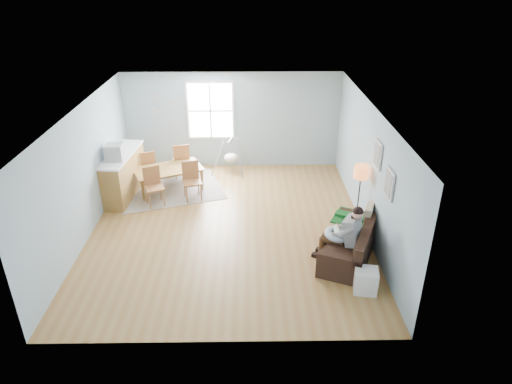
{
  "coord_description": "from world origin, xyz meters",
  "views": [
    {
      "loc": [
        0.47,
        -8.81,
        5.26
      ],
      "look_at": [
        0.6,
        -0.29,
        1.0
      ],
      "focal_mm": 32.0,
      "sensor_mm": 36.0,
      "label": 1
    }
  ],
  "objects_px": {
    "counter": "(123,174)",
    "baby_swing": "(231,157)",
    "dining_table": "(169,179)",
    "toddler": "(352,223)",
    "father": "(345,232)",
    "chair_nw": "(148,165)",
    "floor_lamp": "(361,178)",
    "chair_se": "(191,178)",
    "monitor": "(114,152)",
    "chair_ne": "(182,159)",
    "sofa": "(352,244)",
    "chair_sw": "(153,183)",
    "storage_cube": "(365,281)"
  },
  "relations": [
    {
      "from": "floor_lamp",
      "to": "monitor",
      "type": "relative_size",
      "value": 3.78
    },
    {
      "from": "monitor",
      "to": "floor_lamp",
      "type": "bearing_deg",
      "value": -14.69
    },
    {
      "from": "toddler",
      "to": "floor_lamp",
      "type": "relative_size",
      "value": 0.49
    },
    {
      "from": "storage_cube",
      "to": "dining_table",
      "type": "height_order",
      "value": "dining_table"
    },
    {
      "from": "sofa",
      "to": "baby_swing",
      "type": "height_order",
      "value": "baby_swing"
    },
    {
      "from": "dining_table",
      "to": "chair_se",
      "type": "relative_size",
      "value": 1.76
    },
    {
      "from": "storage_cube",
      "to": "baby_swing",
      "type": "relative_size",
      "value": 0.41
    },
    {
      "from": "chair_nw",
      "to": "chair_ne",
      "type": "bearing_deg",
      "value": 17.24
    },
    {
      "from": "floor_lamp",
      "to": "father",
      "type": "bearing_deg",
      "value": -113.03
    },
    {
      "from": "counter",
      "to": "baby_swing",
      "type": "height_order",
      "value": "counter"
    },
    {
      "from": "sofa",
      "to": "father",
      "type": "height_order",
      "value": "father"
    },
    {
      "from": "dining_table",
      "to": "chair_nw",
      "type": "bearing_deg",
      "value": 118.89
    },
    {
      "from": "father",
      "to": "storage_cube",
      "type": "xyz_separation_m",
      "value": [
        0.24,
        -0.9,
        -0.46
      ]
    },
    {
      "from": "floor_lamp",
      "to": "dining_table",
      "type": "height_order",
      "value": "floor_lamp"
    },
    {
      "from": "floor_lamp",
      "to": "chair_ne",
      "type": "relative_size",
      "value": 1.53
    },
    {
      "from": "chair_sw",
      "to": "counter",
      "type": "bearing_deg",
      "value": 148.92
    },
    {
      "from": "toddler",
      "to": "monitor",
      "type": "bearing_deg",
      "value": 156.58
    },
    {
      "from": "dining_table",
      "to": "counter",
      "type": "height_order",
      "value": "counter"
    },
    {
      "from": "counter",
      "to": "dining_table",
      "type": "bearing_deg",
      "value": 12.16
    },
    {
      "from": "storage_cube",
      "to": "chair_nw",
      "type": "relative_size",
      "value": 0.51
    },
    {
      "from": "storage_cube",
      "to": "chair_ne",
      "type": "height_order",
      "value": "chair_ne"
    },
    {
      "from": "counter",
      "to": "monitor",
      "type": "relative_size",
      "value": 5.01
    },
    {
      "from": "chair_se",
      "to": "sofa",
      "type": "bearing_deg",
      "value": -37.09
    },
    {
      "from": "chair_se",
      "to": "baby_swing",
      "type": "height_order",
      "value": "same"
    },
    {
      "from": "toddler",
      "to": "storage_cube",
      "type": "distance_m",
      "value": 1.37
    },
    {
      "from": "chair_se",
      "to": "baby_swing",
      "type": "relative_size",
      "value": 0.86
    },
    {
      "from": "chair_sw",
      "to": "chair_ne",
      "type": "bearing_deg",
      "value": 71.73
    },
    {
      "from": "chair_sw",
      "to": "baby_swing",
      "type": "bearing_deg",
      "value": 46.91
    },
    {
      "from": "dining_table",
      "to": "chair_ne",
      "type": "distance_m",
      "value": 0.82
    },
    {
      "from": "father",
      "to": "chair_nw",
      "type": "distance_m",
      "value": 5.87
    },
    {
      "from": "toddler",
      "to": "counter",
      "type": "relative_size",
      "value": 0.37
    },
    {
      "from": "chair_nw",
      "to": "monitor",
      "type": "distance_m",
      "value": 1.43
    },
    {
      "from": "chair_ne",
      "to": "baby_swing",
      "type": "bearing_deg",
      "value": 18.76
    },
    {
      "from": "floor_lamp",
      "to": "storage_cube",
      "type": "distance_m",
      "value": 2.38
    },
    {
      "from": "dining_table",
      "to": "floor_lamp",
      "type": "bearing_deg",
      "value": -49.53
    },
    {
      "from": "chair_se",
      "to": "chair_sw",
      "type": "bearing_deg",
      "value": -161.97
    },
    {
      "from": "toddler",
      "to": "dining_table",
      "type": "bearing_deg",
      "value": 144.99
    },
    {
      "from": "sofa",
      "to": "baby_swing",
      "type": "bearing_deg",
      "value": 120.88
    },
    {
      "from": "toddler",
      "to": "dining_table",
      "type": "relative_size",
      "value": 0.44
    },
    {
      "from": "father",
      "to": "monitor",
      "type": "distance_m",
      "value": 5.7
    },
    {
      "from": "toddler",
      "to": "storage_cube",
      "type": "xyz_separation_m",
      "value": [
        0.01,
        -1.3,
        -0.43
      ]
    },
    {
      "from": "baby_swing",
      "to": "chair_sw",
      "type": "bearing_deg",
      "value": -133.09
    },
    {
      "from": "dining_table",
      "to": "baby_swing",
      "type": "xyz_separation_m",
      "value": [
        1.55,
        1.18,
        0.13
      ]
    },
    {
      "from": "chair_nw",
      "to": "counter",
      "type": "bearing_deg",
      "value": -123.82
    },
    {
      "from": "dining_table",
      "to": "chair_sw",
      "type": "relative_size",
      "value": 1.79
    },
    {
      "from": "counter",
      "to": "floor_lamp",
      "type": "bearing_deg",
      "value": -18.35
    },
    {
      "from": "monitor",
      "to": "baby_swing",
      "type": "bearing_deg",
      "value": 34.0
    },
    {
      "from": "chair_sw",
      "to": "chair_ne",
      "type": "xyz_separation_m",
      "value": [
        0.49,
        1.48,
        0.04
      ]
    },
    {
      "from": "floor_lamp",
      "to": "storage_cube",
      "type": "xyz_separation_m",
      "value": [
        -0.28,
        -2.12,
        -1.04
      ]
    },
    {
      "from": "toddler",
      "to": "baby_swing",
      "type": "bearing_deg",
      "value": 122.18
    }
  ]
}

